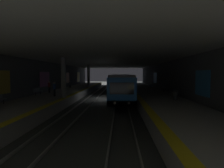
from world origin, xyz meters
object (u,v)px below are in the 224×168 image
object	(u,v)px
pillar_near	(64,78)
bench_left_far	(150,84)
person_waiting_near	(54,88)
bench_right_mid	(37,91)
pillar_far	(88,76)
metro_train	(121,80)
bench_left_mid	(163,88)
bench_left_near	(175,92)
trash_bin	(175,96)
person_walking_mid	(49,87)
backpack_on_floor	(70,86)

from	to	relation	value
pillar_near	bench_left_far	xyz separation A→B (m)	(18.13, -12.88, -1.75)
person_waiting_near	bench_right_mid	bearing A→B (deg)	65.58
pillar_near	pillar_far	xyz separation A→B (m)	(15.69, 0.00, 0.00)
metro_train	bench_left_mid	xyz separation A→B (m)	(-19.81, -6.33, -0.45)
pillar_near	bench_right_mid	bearing A→B (deg)	61.04
bench_left_far	bench_left_near	bearing A→B (deg)	180.00
trash_bin	person_walking_mid	bearing A→B (deg)	69.76
bench_left_mid	bench_right_mid	bearing A→B (deg)	105.80
bench_left_near	bench_right_mid	xyz separation A→B (m)	(0.89, 17.07, 0.00)
metro_train	bench_right_mid	size ratio (longest dim) A/B	35.74
pillar_far	metro_train	size ratio (longest dim) A/B	0.07
pillar_near	person_walking_mid	xyz separation A→B (m)	(4.75, 3.63, -1.36)
trash_bin	bench_left_far	bearing A→B (deg)	-2.19
trash_bin	bench_left_near	bearing A→B (deg)	-16.43
person_waiting_near	person_walking_mid	distance (m)	4.24
bench_left_mid	person_waiting_near	size ratio (longest dim) A/B	0.97
bench_left_near	bench_right_mid	world-z (taller)	same
person_waiting_near	person_walking_mid	world-z (taller)	person_waiting_near
pillar_far	bench_left_near	world-z (taller)	pillar_far
pillar_near	pillar_far	distance (m)	15.69
metro_train	trash_bin	world-z (taller)	metro_train
bench_left_near	trash_bin	size ratio (longest dim) A/B	2.00
bench_left_near	bench_left_mid	size ratio (longest dim) A/B	1.00
bench_right_mid	person_walking_mid	xyz separation A→B (m)	(2.44, -0.56, 0.39)
backpack_on_floor	trash_bin	xyz separation A→B (m)	(-15.89, -15.70, 0.23)
metro_train	pillar_far	bearing A→B (deg)	149.82
person_walking_mid	trash_bin	world-z (taller)	person_walking_mid
backpack_on_floor	pillar_far	bearing A→B (deg)	-76.36
person_waiting_near	pillar_near	bearing A→B (deg)	-126.26
backpack_on_floor	trash_bin	distance (m)	22.34
bench_left_mid	trash_bin	size ratio (longest dim) A/B	2.00
pillar_near	bench_left_mid	bearing A→B (deg)	-60.99
person_waiting_near	backpack_on_floor	xyz separation A→B (m)	(13.74, 2.06, -0.76)
bench_left_far	person_walking_mid	xyz separation A→B (m)	(-13.38, 16.51, 0.39)
bench_left_far	backpack_on_floor	bearing A→B (deg)	101.36
bench_right_mid	person_waiting_near	xyz separation A→B (m)	(-1.22, -2.70, 0.43)
person_walking_mid	bench_left_mid	bearing A→B (deg)	-81.76
person_walking_mid	bench_left_near	bearing A→B (deg)	-101.39
bench_left_mid	pillar_near	bearing A→B (deg)	119.01
pillar_near	person_waiting_near	world-z (taller)	pillar_near
metro_train	person_waiting_near	distance (m)	27.08
person_walking_mid	backpack_on_floor	bearing A→B (deg)	-0.45
pillar_near	bench_right_mid	world-z (taller)	pillar_near
bench_left_far	backpack_on_floor	world-z (taller)	bench_left_far
backpack_on_floor	bench_left_near	bearing A→B (deg)	-129.20
bench_left_near	trash_bin	world-z (taller)	bench_left_near
bench_left_near	backpack_on_floor	world-z (taller)	bench_left_near
pillar_near	bench_left_near	world-z (taller)	pillar_near
person_walking_mid	bench_left_far	bearing A→B (deg)	-50.99
trash_bin	bench_left_mid	bearing A→B (deg)	-5.11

